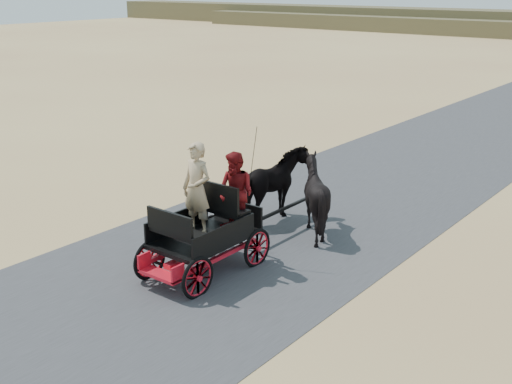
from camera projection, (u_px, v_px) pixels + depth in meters
The scene contains 8 objects.
ground at pixel (195, 271), 12.46m from camera, with size 140.00×140.00×0.00m, color tan.
road at pixel (195, 270), 12.45m from camera, with size 6.00×140.00×0.01m, color #38383A.
ridge_near at pixel (354, 23), 73.08m from camera, with size 40.00×4.00×1.60m, color brown.
carriage at pixel (205, 254), 12.33m from camera, with size 1.30×2.40×0.72m, color black, non-canonical shape.
horse_left at pixel (275, 187), 14.74m from camera, with size 0.91×2.01×1.70m, color black.
horse_right at pixel (315, 196), 14.09m from camera, with size 1.37×1.54×1.70m, color black.
driver_man at pixel (197, 189), 12.09m from camera, with size 0.66×0.43×1.80m, color tan.
passenger_woman at pixel (236, 193), 12.24m from camera, with size 0.77×0.60×1.58m, color #660C0F.
Camera 1 is at (7.95, -8.18, 5.36)m, focal length 45.00 mm.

